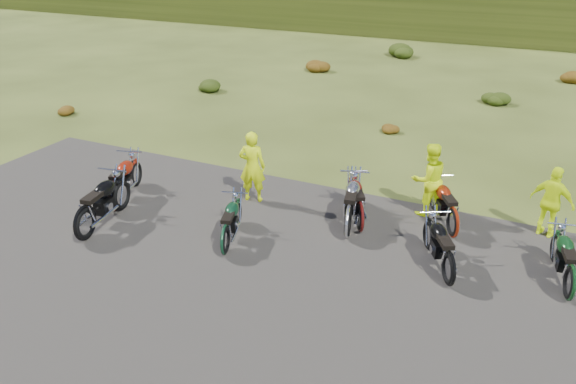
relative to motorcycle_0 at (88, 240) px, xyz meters
The scene contains 21 objects.
ground 4.57m from the motorcycle_0, 12.96° to the left, with size 300.00×300.00×0.00m, color #323D14.
gravel_pad 4.56m from the motorcycle_0, 12.34° to the right, with size 20.00×12.00×0.04m, color black.
hill_slope 51.22m from the motorcycle_0, 85.01° to the left, with size 300.00×46.00×3.00m, color #334115, non-canonical shape.
shrub_0 10.31m from the motorcycle_0, 137.04° to the left, with size 0.77×0.77×0.45m, color #602C0C.
shrub_1 13.18m from the motorcycle_0, 110.65° to the left, with size 1.03×1.03×0.61m, color #20320C.
shrub_2 17.72m from the motorcycle_0, 95.66° to the left, with size 1.30×1.30×0.77m, color #602C0C.
shrub_3 22.96m from the motorcycle_0, 87.12° to the left, with size 1.56×1.56×0.92m, color #20320C.
shrub_4 11.00m from the motorcycle_0, 68.37° to the left, with size 0.77×0.77×0.45m, color #602C0C.
shrub_5 17.01m from the motorcycle_0, 65.87° to the left, with size 1.03×1.03×0.61m, color #20320C.
shrub_6 23.04m from the motorcycle_0, 64.68° to the left, with size 1.30×1.30×0.77m, color #602C0C.
motorcycle_0 is the anchor object (origin of this frame).
motorcycle_1 1.46m from the motorcycle_0, 106.42° to the left, with size 2.19×0.73×1.15m, color maroon, non-canonical shape.
motorcycle_2 3.27m from the motorcycle_0, 14.27° to the left, with size 1.91×0.64×1.00m, color black, non-canonical shape.
motorcycle_3 5.92m from the motorcycle_0, 26.50° to the left, with size 2.19×0.73×1.15m, color #9D9CA1, non-canonical shape.
motorcycle_4 6.24m from the motorcycle_0, 28.97° to the left, with size 2.04×0.68×1.07m, color #530F0D, non-canonical shape.
motorcycle_5 7.91m from the motorcycle_0, 12.35° to the left, with size 2.02×0.67×1.06m, color black, non-canonical shape.
motorcycle_6 8.30m from the motorcycle_0, 26.22° to the left, with size 2.03×0.68×1.06m, color maroon, non-canonical shape.
motorcycle_7 10.12m from the motorcycle_0, 12.42° to the left, with size 1.99×0.66×1.04m, color #0E3314, non-canonical shape.
person_middle 4.29m from the motorcycle_0, 54.64° to the left, with size 0.68×0.45×1.86m, color #C7E10B.
person_right_a 8.11m from the motorcycle_0, 34.50° to the left, with size 0.89×0.69×1.83m, color #C7E10B.
person_right_b 10.51m from the motorcycle_0, 26.37° to the left, with size 0.98×0.41×1.67m, color #C7E10B.
Camera 1 is at (4.41, -9.11, 6.39)m, focal length 35.00 mm.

